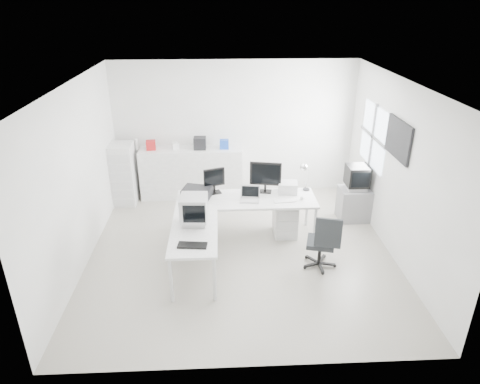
{
  "coord_description": "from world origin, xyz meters",
  "views": [
    {
      "loc": [
        -0.31,
        -6.16,
        3.95
      ],
      "look_at": [
        0.0,
        0.2,
        1.0
      ],
      "focal_mm": 32.0,
      "sensor_mm": 36.0,
      "label": 1
    }
  ],
  "objects_px": {
    "lcd_monitor_large": "(265,177)",
    "tv_cabinet": "(354,204)",
    "laptop": "(250,195)",
    "laser_printer": "(288,187)",
    "filing_cabinet": "(124,174)",
    "main_desk": "(246,218)",
    "sideboard": "(192,173)",
    "crt_monitor": "(194,211)",
    "drawer_pedestal": "(285,219)",
    "lcd_monitor_small": "(214,181)",
    "office_chair": "(321,240)",
    "crt_tv": "(357,178)",
    "inkjet_printer": "(197,193)",
    "side_desk": "(195,253)"
  },
  "relations": [
    {
      "from": "laptop",
      "to": "office_chair",
      "type": "bearing_deg",
      "value": -30.93
    },
    {
      "from": "main_desk",
      "to": "side_desk",
      "type": "distance_m",
      "value": 1.39
    },
    {
      "from": "main_desk",
      "to": "laser_printer",
      "type": "xyz_separation_m",
      "value": [
        0.75,
        0.22,
        0.47
      ]
    },
    {
      "from": "tv_cabinet",
      "to": "drawer_pedestal",
      "type": "bearing_deg",
      "value": -159.99
    },
    {
      "from": "lcd_monitor_small",
      "to": "office_chair",
      "type": "xyz_separation_m",
      "value": [
        1.65,
        -1.22,
        -0.52
      ]
    },
    {
      "from": "inkjet_printer",
      "to": "lcd_monitor_small",
      "type": "bearing_deg",
      "value": 41.65
    },
    {
      "from": "side_desk",
      "to": "laser_printer",
      "type": "relative_size",
      "value": 4.24
    },
    {
      "from": "side_desk",
      "to": "crt_tv",
      "type": "bearing_deg",
      "value": 29.37
    },
    {
      "from": "crt_monitor",
      "to": "office_chair",
      "type": "bearing_deg",
      "value": -0.43
    },
    {
      "from": "crt_monitor",
      "to": "office_chair",
      "type": "xyz_separation_m",
      "value": [
        1.95,
        -0.12,
        -0.49
      ]
    },
    {
      "from": "inkjet_printer",
      "to": "crt_tv",
      "type": "height_order",
      "value": "crt_tv"
    },
    {
      "from": "drawer_pedestal",
      "to": "crt_monitor",
      "type": "height_order",
      "value": "crt_monitor"
    },
    {
      "from": "drawer_pedestal",
      "to": "laser_printer",
      "type": "relative_size",
      "value": 1.82
    },
    {
      "from": "laptop",
      "to": "filing_cabinet",
      "type": "height_order",
      "value": "filing_cabinet"
    },
    {
      "from": "crt_monitor",
      "to": "office_chair",
      "type": "distance_m",
      "value": 2.02
    },
    {
      "from": "filing_cabinet",
      "to": "inkjet_printer",
      "type": "bearing_deg",
      "value": -41.85
    },
    {
      "from": "laptop",
      "to": "filing_cabinet",
      "type": "bearing_deg",
      "value": 155.71
    },
    {
      "from": "tv_cabinet",
      "to": "main_desk",
      "type": "bearing_deg",
      "value": -165.08
    },
    {
      "from": "lcd_monitor_large",
      "to": "tv_cabinet",
      "type": "xyz_separation_m",
      "value": [
        1.75,
        0.31,
        -0.72
      ]
    },
    {
      "from": "tv_cabinet",
      "to": "crt_tv",
      "type": "bearing_deg",
      "value": 0.0
    },
    {
      "from": "lcd_monitor_large",
      "to": "filing_cabinet",
      "type": "height_order",
      "value": "lcd_monitor_large"
    },
    {
      "from": "sideboard",
      "to": "office_chair",
      "type": "bearing_deg",
      "value": -51.87
    },
    {
      "from": "drawer_pedestal",
      "to": "side_desk",
      "type": "bearing_deg",
      "value": -143.43
    },
    {
      "from": "laptop",
      "to": "crt_monitor",
      "type": "xyz_separation_m",
      "value": [
        -0.9,
        -0.75,
        0.11
      ]
    },
    {
      "from": "main_desk",
      "to": "laptop",
      "type": "xyz_separation_m",
      "value": [
        0.05,
        -0.1,
        0.48
      ]
    },
    {
      "from": "lcd_monitor_small",
      "to": "main_desk",
      "type": "bearing_deg",
      "value": -43.39
    },
    {
      "from": "laser_printer",
      "to": "office_chair",
      "type": "distance_m",
      "value": 1.3
    },
    {
      "from": "crt_monitor",
      "to": "tv_cabinet",
      "type": "distance_m",
      "value": 3.33
    },
    {
      "from": "tv_cabinet",
      "to": "side_desk",
      "type": "bearing_deg",
      "value": -150.63
    },
    {
      "from": "laptop",
      "to": "laser_printer",
      "type": "height_order",
      "value": "laptop"
    },
    {
      "from": "inkjet_printer",
      "to": "laser_printer",
      "type": "bearing_deg",
      "value": 19.38
    },
    {
      "from": "office_chair",
      "to": "filing_cabinet",
      "type": "xyz_separation_m",
      "value": [
        -3.51,
        2.46,
        0.16
      ]
    },
    {
      "from": "drawer_pedestal",
      "to": "lcd_monitor_small",
      "type": "relative_size",
      "value": 1.27
    },
    {
      "from": "side_desk",
      "to": "filing_cabinet",
      "type": "distance_m",
      "value": 3.03
    },
    {
      "from": "inkjet_printer",
      "to": "laptop",
      "type": "height_order",
      "value": "laptop"
    },
    {
      "from": "office_chair",
      "to": "crt_monitor",
      "type": "bearing_deg",
      "value": -168.27
    },
    {
      "from": "crt_monitor",
      "to": "sideboard",
      "type": "height_order",
      "value": "crt_monitor"
    },
    {
      "from": "lcd_monitor_large",
      "to": "filing_cabinet",
      "type": "bearing_deg",
      "value": 166.57
    },
    {
      "from": "main_desk",
      "to": "sideboard",
      "type": "relative_size",
      "value": 1.14
    },
    {
      "from": "filing_cabinet",
      "to": "crt_tv",
      "type": "bearing_deg",
      "value": -11.7
    },
    {
      "from": "lcd_monitor_small",
      "to": "laser_printer",
      "type": "distance_m",
      "value": 1.31
    },
    {
      "from": "tv_cabinet",
      "to": "sideboard",
      "type": "distance_m",
      "value": 3.38
    },
    {
      "from": "inkjet_printer",
      "to": "crt_tv",
      "type": "relative_size",
      "value": 0.95
    },
    {
      "from": "inkjet_printer",
      "to": "sideboard",
      "type": "bearing_deg",
      "value": 111.83
    },
    {
      "from": "drawer_pedestal",
      "to": "sideboard",
      "type": "distance_m",
      "value": 2.46
    },
    {
      "from": "crt_monitor",
      "to": "lcd_monitor_large",
      "type": "bearing_deg",
      "value": 45.66
    },
    {
      "from": "inkjet_printer",
      "to": "sideboard",
      "type": "relative_size",
      "value": 0.22
    },
    {
      "from": "main_desk",
      "to": "sideboard",
      "type": "xyz_separation_m",
      "value": [
        -1.05,
        1.77,
        0.15
      ]
    },
    {
      "from": "main_desk",
      "to": "crt_tv",
      "type": "bearing_deg",
      "value": 14.92
    },
    {
      "from": "main_desk",
      "to": "crt_monitor",
      "type": "relative_size",
      "value": 5.61
    }
  ]
}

